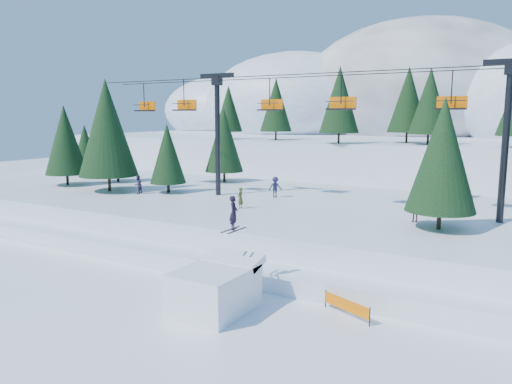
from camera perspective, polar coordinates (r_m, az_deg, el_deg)
The scene contains 10 objects.
ground at distance 24.81m, azimuth -11.04°, elevation -13.49°, with size 160.00×160.00×0.00m, color white.
mid_shelf at distance 39.15m, azimuth 6.60°, elevation -3.19°, with size 70.00×22.00×2.50m, color white.
berm at distance 30.70m, azimuth -1.07°, elevation -7.84°, with size 70.00×6.00×1.10m, color white.
mountain_ridge at distance 92.72m, azimuth 17.87°, elevation 8.56°, with size 119.00×61.25×26.46m.
jump_kicker at distance 24.39m, azimuth -4.63°, elevation -10.80°, with size 3.11×4.35×5.42m.
chairlift at distance 37.90m, azimuth 8.47°, elevation 8.67°, with size 46.00×3.21×10.28m.
conifer_stand at distance 38.10m, azimuth 10.57°, elevation 5.43°, with size 63.48×16.53×10.06m.
distant_skiers at distance 38.80m, azimuth 6.23°, elevation -0.15°, with size 32.14×8.95×1.79m.
banner_near at distance 24.24m, azimuth 10.33°, elevation -12.64°, with size 2.63×1.18×0.90m.
banner_far at distance 25.81m, azimuth 18.88°, elevation -11.63°, with size 2.81×0.60×0.90m.
Camera 1 is at (15.38, -17.08, 9.34)m, focal length 35.00 mm.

